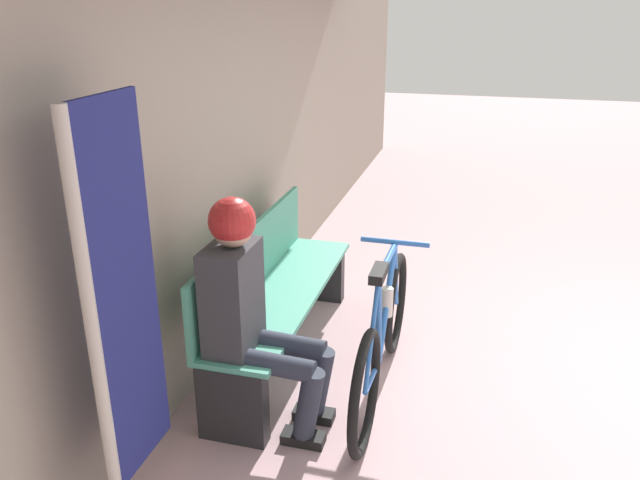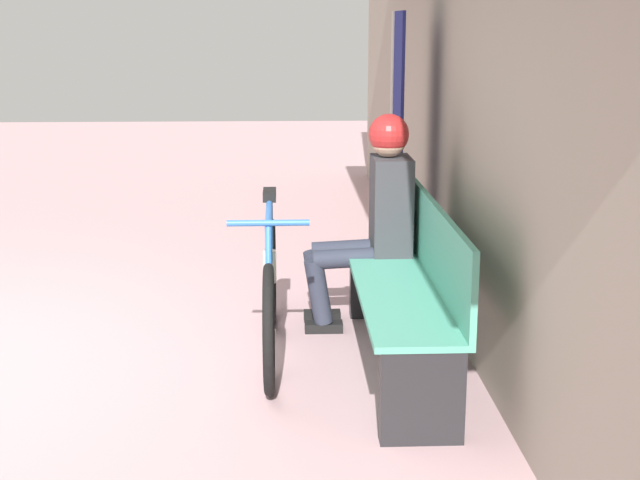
% 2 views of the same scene
% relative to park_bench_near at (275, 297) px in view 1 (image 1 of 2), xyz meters
% --- Properties ---
extents(storefront_wall, '(12.00, 0.56, 3.20)m').
position_rel_park_bench_near_xyz_m(storefront_wall, '(0.00, 0.39, 1.26)').
color(storefront_wall, '#9E9384').
rests_on(storefront_wall, ground_plane).
extents(park_bench_near, '(1.77, 0.42, 0.85)m').
position_rel_park_bench_near_xyz_m(park_bench_near, '(0.00, 0.00, 0.00)').
color(park_bench_near, '#51A88E').
rests_on(park_bench_near, ground_plane).
extents(bicycle, '(1.64, 0.40, 0.86)m').
position_rel_park_bench_near_xyz_m(bicycle, '(-0.22, -0.71, -0.05)').
color(bicycle, black).
rests_on(bicycle, ground_plane).
extents(person_seated, '(0.34, 0.62, 1.25)m').
position_rel_park_bench_near_xyz_m(person_seated, '(-0.68, -0.11, 0.31)').
color(person_seated, '#2D3342').
rests_on(person_seated, ground_plane).
extents(banner_pole, '(0.45, 0.05, 1.81)m').
position_rel_park_bench_near_xyz_m(banner_pole, '(-1.45, 0.11, 0.61)').
color(banner_pole, '#B7B2A8').
rests_on(banner_pole, ground_plane).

